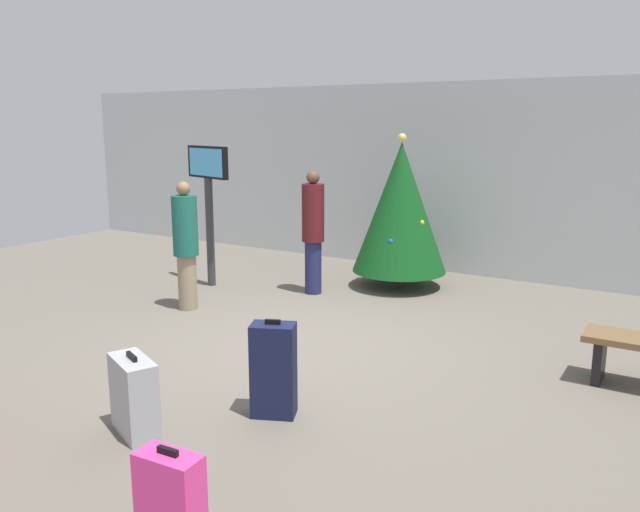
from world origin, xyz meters
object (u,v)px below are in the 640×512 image
Objects in this scene: flight_info_kiosk at (208,188)px; suitcase_0 at (171,503)px; holiday_tree at (400,208)px; traveller_0 at (186,243)px; traveller_1 at (313,229)px; suitcase_2 at (134,396)px; suitcase_3 at (274,370)px.

flight_info_kiosk reaches higher than suitcase_0.
traveller_0 is (-1.86, -2.52, -0.31)m from holiday_tree.
traveller_1 is at bearing 15.29° from flight_info_kiosk.
holiday_tree is at bearing 103.02° from suitcase_0.
flight_info_kiosk is at bearing 129.13° from suitcase_0.
holiday_tree is 6.38m from suitcase_0.
traveller_0 is 2.55× the size of suitcase_2.
suitcase_0 is at bearing -34.89° from suitcase_2.
flight_info_kiosk reaches higher than traveller_0.
suitcase_2 is (0.17, -5.28, -0.88)m from holiday_tree.
traveller_0 reaches higher than suitcase_2.
flight_info_kiosk is 1.69m from traveller_1.
suitcase_0 is at bearing -73.20° from suitcase_3.
suitcase_0 is 1.79m from suitcase_3.
traveller_0 is 0.95× the size of traveller_1.
traveller_0 is 3.48m from suitcase_2.
traveller_1 is at bearing 114.11° from suitcase_0.
suitcase_3 is (3.35, -3.04, -1.06)m from flight_info_kiosk.
holiday_tree reaches higher than traveller_1.
flight_info_kiosk is 1.18× the size of traveller_1.
traveller_0 is 2.62× the size of suitcase_0.
holiday_tree reaches higher than suitcase_0.
suitcase_2 is (2.61, -3.87, -1.15)m from flight_info_kiosk.
traveller_0 reaches higher than suitcase_3.
holiday_tree is at bearing 91.85° from suitcase_2.
flight_info_kiosk reaches higher than suitcase_2.
suitcase_2 is at bearing -88.15° from holiday_tree.
traveller_0 reaches higher than suitcase_0.
suitcase_0 is 0.97× the size of suitcase_2.
holiday_tree reaches higher than suitcase_2.
flight_info_kiosk is at bearing -164.71° from traveller_1.
suitcase_0 is at bearing -76.98° from holiday_tree.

